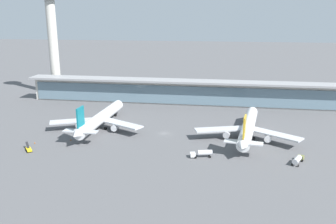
# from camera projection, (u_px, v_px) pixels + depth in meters

# --- Properties ---
(ground_plane) EXTENTS (1200.00, 1200.00, 0.00)m
(ground_plane) POSITION_uv_depth(u_px,v_px,m) (164.00, 133.00, 166.45)
(ground_plane) COLOR #515154
(airliner_left_stand) EXTENTS (47.00, 61.08, 16.28)m
(airliner_left_stand) POSITION_uv_depth(u_px,v_px,m) (100.00, 118.00, 172.23)
(airliner_left_stand) COLOR white
(airliner_left_stand) RESTS_ON ground
(airliner_centre_stand) EXTENTS (46.59, 61.07, 16.28)m
(airliner_centre_stand) POSITION_uv_depth(u_px,v_px,m) (248.00, 127.00, 158.50)
(airliner_centre_stand) COLOR white
(airliner_centre_stand) RESTS_ON ground
(service_truck_near_nose_white) EXTENTS (8.89, 4.29, 2.95)m
(service_truck_near_nose_white) POSITION_uv_depth(u_px,v_px,m) (202.00, 153.00, 138.02)
(service_truck_near_nose_white) COLOR silver
(service_truck_near_nose_white) RESTS_ON ground
(service_truck_under_wing_olive) EXTENTS (5.81, 8.71, 2.95)m
(service_truck_under_wing_olive) POSITION_uv_depth(u_px,v_px,m) (298.00, 159.00, 132.10)
(service_truck_under_wing_olive) COLOR olive
(service_truck_under_wing_olive) RESTS_ON ground
(service_truck_mid_apron_yellow) EXTENTS (5.36, 6.11, 2.70)m
(service_truck_mid_apron_yellow) POSITION_uv_depth(u_px,v_px,m) (29.00, 149.00, 144.66)
(service_truck_mid_apron_yellow) COLOR yellow
(service_truck_mid_apron_yellow) RESTS_ON ground
(terminal_building) EXTENTS (193.40, 12.80, 15.20)m
(terminal_building) POSITION_uv_depth(u_px,v_px,m) (180.00, 91.00, 219.79)
(terminal_building) COLOR beige
(terminal_building) RESTS_ON ground
(control_tower) EXTENTS (12.00, 12.00, 75.87)m
(control_tower) POSITION_uv_depth(u_px,v_px,m) (52.00, 34.00, 238.62)
(control_tower) COLOR beige
(control_tower) RESTS_ON ground
(safety_cone_alpha) EXTENTS (0.62, 0.62, 0.70)m
(safety_cone_alpha) POSITION_uv_depth(u_px,v_px,m) (71.00, 140.00, 156.73)
(safety_cone_alpha) COLOR orange
(safety_cone_alpha) RESTS_ON ground
(safety_cone_bravo) EXTENTS (0.62, 0.62, 0.70)m
(safety_cone_bravo) POSITION_uv_depth(u_px,v_px,m) (35.00, 143.00, 153.12)
(safety_cone_bravo) COLOR orange
(safety_cone_bravo) RESTS_ON ground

